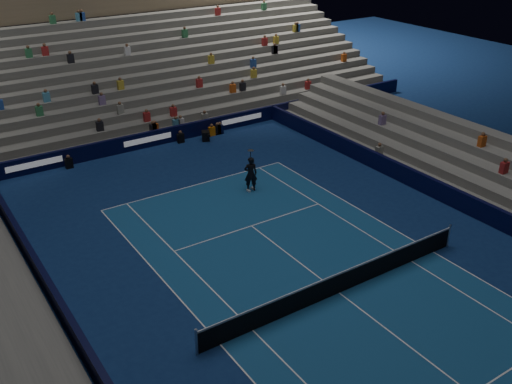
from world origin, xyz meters
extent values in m
plane|color=navy|center=(0.00, 0.00, 0.00)|extent=(90.00, 90.00, 0.00)
cube|color=navy|center=(0.00, 0.00, 0.01)|extent=(10.97, 23.77, 0.01)
cube|color=black|center=(0.00, 18.50, 0.50)|extent=(44.00, 0.25, 1.00)
cube|color=black|center=(9.70, 0.00, 0.50)|extent=(0.25, 37.00, 1.00)
cube|color=black|center=(-9.70, 0.00, 0.50)|extent=(0.25, 37.00, 1.00)
cube|color=#62625D|center=(0.00, 19.50, 0.25)|extent=(44.00, 1.00, 0.50)
cube|color=#62625D|center=(0.00, 20.50, 0.50)|extent=(44.00, 1.00, 1.00)
cube|color=#62625D|center=(0.00, 21.50, 0.75)|extent=(44.00, 1.00, 1.50)
cube|color=#62625D|center=(0.00, 22.50, 1.00)|extent=(44.00, 1.00, 2.00)
cube|color=#62625D|center=(0.00, 23.50, 1.25)|extent=(44.00, 1.00, 2.50)
cube|color=#62625D|center=(0.00, 24.50, 1.50)|extent=(44.00, 1.00, 3.00)
cube|color=#62625D|center=(0.00, 25.50, 1.75)|extent=(44.00, 1.00, 3.50)
cube|color=#62625D|center=(0.00, 26.50, 2.00)|extent=(44.00, 1.00, 4.00)
cube|color=#62625D|center=(0.00, 27.50, 2.25)|extent=(44.00, 1.00, 4.50)
cube|color=#62625D|center=(0.00, 28.50, 2.50)|extent=(44.00, 1.00, 5.00)
cube|color=#62625D|center=(0.00, 29.50, 2.75)|extent=(44.00, 1.00, 5.50)
cube|color=#62625D|center=(0.00, 30.50, 3.00)|extent=(44.00, 1.00, 6.00)
cube|color=#877253|center=(0.00, 31.60, 7.10)|extent=(44.00, 0.60, 2.20)
cube|color=slate|center=(10.50, 0.00, 0.25)|extent=(1.00, 37.00, 0.50)
cylinder|color=#B2B2B7|center=(-6.40, 0.00, 0.55)|extent=(0.10, 0.10, 1.10)
cylinder|color=#B2B2B7|center=(6.40, 0.00, 0.55)|extent=(0.10, 0.10, 1.10)
cube|color=black|center=(0.00, 0.00, 0.45)|extent=(12.80, 0.03, 0.90)
cube|color=white|center=(0.00, 0.00, 0.94)|extent=(12.80, 0.04, 0.08)
imported|color=black|center=(2.09, 9.67, 0.98)|extent=(0.83, 0.69, 1.95)
cube|color=black|center=(3.63, 17.45, 0.32)|extent=(0.67, 0.72, 0.63)
cylinder|color=black|center=(3.63, 16.99, 0.50)|extent=(0.29, 0.38, 0.16)
camera|label=1|loc=(-13.21, -13.98, 13.97)|focal=40.86mm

